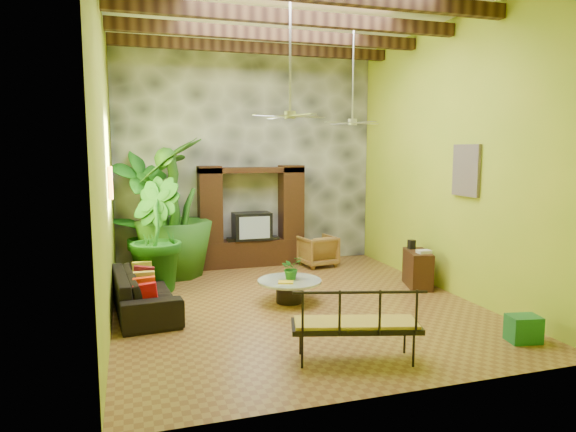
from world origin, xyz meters
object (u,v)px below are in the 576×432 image
object	(u,v)px
tall_plant_c	(173,208)
coffee_table	(290,288)
wicker_armchair	(318,251)
sofa	(144,291)
iron_bench	(358,322)
tall_plant_b	(154,234)
entertainment_center	(252,224)
ceiling_fan_front	(290,102)
tall_plant_a	(144,212)
side_console	(418,269)
green_bin	(524,329)
ceiling_fan_back	(353,112)

from	to	relation	value
tall_plant_c	coffee_table	xyz separation A→B (m)	(1.76, -2.55, -1.20)
wicker_armchair	tall_plant_c	size ratio (longest dim) A/B	0.27
tall_plant_c	sofa	bearing A→B (deg)	-106.49
coffee_table	iron_bench	xyz separation A→B (m)	(0.04, -2.72, 0.28)
tall_plant_b	iron_bench	distance (m)	4.82
entertainment_center	ceiling_fan_front	world-z (taller)	ceiling_fan_front
tall_plant_c	iron_bench	bearing A→B (deg)	-71.18
tall_plant_a	tall_plant_b	xyz separation A→B (m)	(0.13, -1.40, -0.26)
sofa	ceiling_fan_front	bearing A→B (deg)	-112.39
wicker_armchair	iron_bench	bearing A→B (deg)	65.72
ceiling_fan_front	coffee_table	size ratio (longest dim) A/B	1.67
coffee_table	iron_bench	distance (m)	2.73
ceiling_fan_front	side_console	size ratio (longest dim) A/B	2.12
tall_plant_b	side_console	size ratio (longest dim) A/B	2.45
sofa	side_console	size ratio (longest dim) A/B	2.62
side_console	tall_plant_b	bearing A→B (deg)	-177.91
tall_plant_b	green_bin	xyz separation A→B (m)	(4.74, -4.28, -0.89)
ceiling_fan_front	coffee_table	world-z (taller)	ceiling_fan_front
ceiling_fan_back	sofa	bearing A→B (deg)	-168.03
entertainment_center	side_console	bearing A→B (deg)	-46.46
wicker_armchair	tall_plant_a	world-z (taller)	tall_plant_a
ceiling_fan_back	sofa	xyz separation A→B (m)	(-4.09, -0.87, -3.07)
green_bin	ceiling_fan_front	bearing A→B (deg)	140.17
ceiling_fan_front	tall_plant_b	size ratio (longest dim) A/B	0.87
green_bin	wicker_armchair	bearing A→B (deg)	101.47
side_console	ceiling_fan_back	bearing A→B (deg)	157.73
tall_plant_b	side_console	world-z (taller)	tall_plant_b
tall_plant_a	tall_plant_b	size ratio (longest dim) A/B	1.24
ceiling_fan_front	green_bin	bearing A→B (deg)	-39.83
iron_bench	green_bin	world-z (taller)	iron_bench
entertainment_center	sofa	distance (m)	3.80
ceiling_fan_back	tall_plant_a	world-z (taller)	ceiling_fan_back
tall_plant_a	coffee_table	xyz separation A→B (m)	(2.33, -2.92, -1.07)
wicker_armchair	coffee_table	distance (m)	2.92
tall_plant_b	green_bin	bearing A→B (deg)	-42.07
tall_plant_a	iron_bench	size ratio (longest dim) A/B	1.57
ceiling_fan_back	tall_plant_a	bearing A→B (deg)	155.25
tall_plant_a	iron_bench	bearing A→B (deg)	-67.25
entertainment_center	ceiling_fan_front	distance (m)	4.30
entertainment_center	coffee_table	world-z (taller)	entertainment_center
tall_plant_b	tall_plant_c	distance (m)	1.18
ceiling_fan_back	iron_bench	world-z (taller)	ceiling_fan_back
ceiling_fan_back	sofa	distance (m)	5.18
coffee_table	side_console	world-z (taller)	side_console
ceiling_fan_back	coffee_table	xyz separation A→B (m)	(-1.65, -1.09, -3.15)
ceiling_fan_front	wicker_armchair	size ratio (longest dim) A/B	2.41
green_bin	side_console	bearing A→B (deg)	87.07
ceiling_fan_front	iron_bench	bearing A→B (deg)	-85.06
ceiling_fan_back	tall_plant_b	world-z (taller)	ceiling_fan_back
side_console	green_bin	distance (m)	3.01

